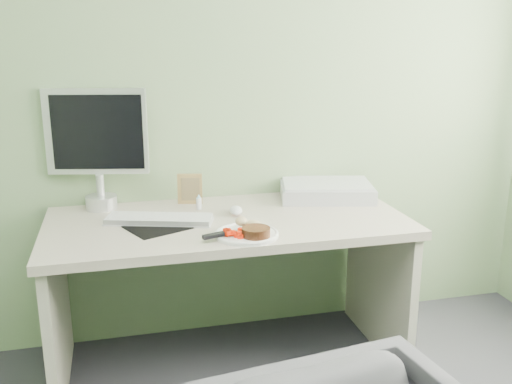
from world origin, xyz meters
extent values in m
plane|color=#6A875E|center=(0.00, 2.00, 1.35)|extent=(3.50, 0.00, 3.50)
cube|color=beige|center=(0.00, 1.62, 0.71)|extent=(1.60, 0.75, 0.04)
cube|color=#B7B29C|center=(-0.76, 1.62, 0.34)|extent=(0.04, 0.70, 0.69)
cube|color=#B7B29C|center=(0.76, 1.62, 0.34)|extent=(0.04, 0.70, 0.69)
cylinder|color=white|center=(0.03, 1.38, 0.74)|extent=(0.26, 0.26, 0.01)
cylinder|color=black|center=(0.06, 1.33, 0.76)|extent=(0.15, 0.15, 0.04)
ellipsoid|color=tan|center=(0.07, 1.41, 0.78)|extent=(0.14, 0.12, 0.06)
cube|color=#FF2405|center=(-0.02, 1.35, 0.77)|extent=(0.08, 0.07, 0.04)
cube|color=silver|center=(0.01, 1.38, 0.75)|extent=(0.14, 0.06, 0.01)
cube|color=black|center=(-0.11, 1.34, 0.76)|extent=(0.10, 0.05, 0.02)
cube|color=black|center=(-0.32, 1.57, 0.73)|extent=(0.30, 0.29, 0.00)
cube|color=white|center=(-0.30, 1.65, 0.75)|extent=(0.48, 0.26, 0.02)
ellipsoid|color=white|center=(0.05, 1.68, 0.75)|extent=(0.07, 0.11, 0.04)
cube|color=olive|center=(-0.13, 1.90, 0.80)|extent=(0.12, 0.04, 0.15)
cylinder|color=white|center=(-0.10, 1.80, 0.76)|extent=(0.03, 0.03, 0.05)
cone|color=#9AD8F6|center=(-0.10, 1.80, 0.79)|extent=(0.02, 0.02, 0.02)
cube|color=#A1A3A8|center=(0.55, 1.84, 0.77)|extent=(0.51, 0.40, 0.07)
cylinder|color=silver|center=(-0.55, 1.92, 0.76)|extent=(0.15, 0.15, 0.06)
cylinder|color=silver|center=(-0.55, 1.92, 0.84)|extent=(0.04, 0.04, 0.10)
cube|color=silver|center=(-0.55, 1.95, 1.09)|extent=(0.47, 0.14, 0.40)
cube|color=black|center=(-0.55, 1.92, 1.09)|extent=(0.41, 0.09, 0.34)
camera|label=1|loc=(-0.46, -0.77, 1.52)|focal=40.00mm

